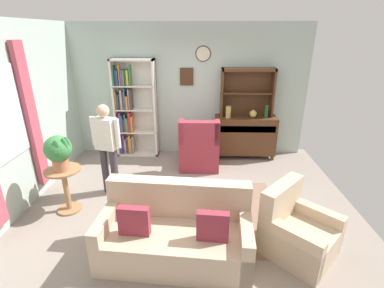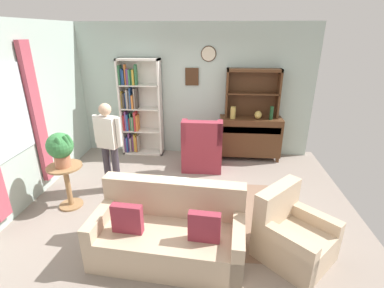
# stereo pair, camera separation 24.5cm
# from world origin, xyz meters

# --- Properties ---
(ground_plane) EXTENTS (5.40, 4.60, 0.02)m
(ground_plane) POSITION_xyz_m (0.00, 0.00, -0.01)
(ground_plane) COLOR gray
(wall_back) EXTENTS (5.00, 0.09, 2.80)m
(wall_back) POSITION_xyz_m (0.00, 2.13, 1.41)
(wall_back) COLOR #ADC1B7
(wall_back) RESTS_ON ground_plane
(wall_left) EXTENTS (0.16, 4.20, 2.80)m
(wall_left) POSITION_xyz_m (-2.52, -0.04, 1.40)
(wall_left) COLOR #ADC1B7
(wall_left) RESTS_ON ground_plane
(area_rug) EXTENTS (2.49, 1.91, 0.01)m
(area_rug) POSITION_xyz_m (0.20, -0.30, 0.00)
(area_rug) COLOR #846651
(area_rug) RESTS_ON ground_plane
(bookshelf) EXTENTS (0.90, 0.30, 2.10)m
(bookshelf) POSITION_xyz_m (-1.26, 1.94, 1.02)
(bookshelf) COLOR silver
(bookshelf) RESTS_ON ground_plane
(sideboard) EXTENTS (1.30, 0.45, 0.92)m
(sideboard) POSITION_xyz_m (1.20, 1.86, 0.51)
(sideboard) COLOR #4C2D19
(sideboard) RESTS_ON ground_plane
(sideboard_hutch) EXTENTS (1.10, 0.26, 1.00)m
(sideboard_hutch) POSITION_xyz_m (1.20, 1.97, 1.56)
(sideboard_hutch) COLOR #4C2D19
(sideboard_hutch) RESTS_ON sideboard
(vase_tall) EXTENTS (0.11, 0.11, 0.25)m
(vase_tall) POSITION_xyz_m (0.81, 1.78, 1.04)
(vase_tall) COLOR tan
(vase_tall) RESTS_ON sideboard
(vase_round) EXTENTS (0.15, 0.15, 0.17)m
(vase_round) POSITION_xyz_m (1.33, 1.79, 1.01)
(vase_round) COLOR tan
(vase_round) RESTS_ON sideboard
(bottle_wine) EXTENTS (0.07, 0.07, 0.27)m
(bottle_wine) POSITION_xyz_m (1.59, 1.77, 1.06)
(bottle_wine) COLOR #194223
(bottle_wine) RESTS_ON sideboard
(couch_floral) EXTENTS (1.86, 0.99, 0.90)m
(couch_floral) POSITION_xyz_m (-0.06, -1.17, 0.31)
(couch_floral) COLOR #C6AD8E
(couch_floral) RESTS_ON ground_plane
(armchair_floral) EXTENTS (1.08, 1.08, 0.88)m
(armchair_floral) POSITION_xyz_m (1.44, -1.07, 0.29)
(armchair_floral) COLOR #C6AD8E
(armchair_floral) RESTS_ON ground_plane
(wingback_chair) EXTENTS (0.78, 0.80, 1.05)m
(wingback_chair) POSITION_xyz_m (0.21, 1.29, 0.38)
(wingback_chair) COLOR maroon
(wingback_chair) RESTS_ON ground_plane
(plant_stand) EXTENTS (0.52, 0.52, 0.71)m
(plant_stand) POSITION_xyz_m (-1.81, -0.27, 0.44)
(plant_stand) COLOR #997047
(plant_stand) RESTS_ON ground_plane
(potted_plant_large) EXTENTS (0.39, 0.39, 0.53)m
(potted_plant_large) POSITION_xyz_m (-1.80, -0.29, 1.02)
(potted_plant_large) COLOR #AD6B4C
(potted_plant_large) RESTS_ON plant_stand
(person_reading) EXTENTS (0.52, 0.28, 1.56)m
(person_reading) POSITION_xyz_m (-1.30, 0.28, 0.91)
(person_reading) COLOR #38333D
(person_reading) RESTS_ON ground_plane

